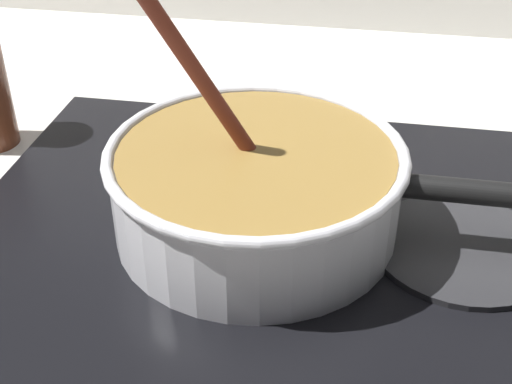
% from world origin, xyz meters
% --- Properties ---
extents(hob_plate, '(0.56, 0.48, 0.01)m').
position_xyz_m(hob_plate, '(0.03, 0.20, 0.01)').
color(hob_plate, black).
rests_on(hob_plate, ground).
extents(burner_ring, '(0.17, 0.17, 0.01)m').
position_xyz_m(burner_ring, '(0.03, 0.20, 0.02)').
color(burner_ring, '#592D0C').
rests_on(burner_ring, hob_plate).
extents(spare_burner, '(0.16, 0.16, 0.01)m').
position_xyz_m(spare_burner, '(0.22, 0.20, 0.01)').
color(spare_burner, '#262628').
rests_on(spare_burner, hob_plate).
extents(cooking_pan, '(0.42, 0.27, 0.32)m').
position_xyz_m(cooking_pan, '(0.03, 0.20, 0.06)').
color(cooking_pan, silver).
rests_on(cooking_pan, hob_plate).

